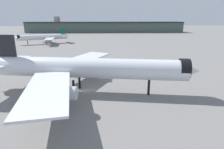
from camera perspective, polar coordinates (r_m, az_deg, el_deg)
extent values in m
plane|color=slate|center=(54.95, -7.22, -4.78)|extent=(900.00, 900.00, 0.00)
cylinder|color=silver|center=(51.59, -8.05, 1.97)|extent=(53.73, 16.35, 5.41)
cone|color=silver|center=(52.11, 21.99, 1.04)|extent=(6.92, 6.41, 5.30)
cylinder|color=black|center=(51.72, 20.89, 1.52)|extent=(3.51, 5.85, 5.47)
cube|color=silver|center=(66.70, -8.43, 4.74)|extent=(19.51, 25.27, 0.43)
cylinder|color=#B7BAC1|center=(64.05, -7.88, 2.62)|extent=(7.98, 4.46, 2.98)
cube|color=silver|center=(39.84, -18.95, -4.32)|extent=(11.14, 24.98, 0.43)
cylinder|color=#B7BAC1|center=(42.45, -15.52, -5.29)|extent=(7.98, 4.46, 2.98)
cube|color=black|center=(60.32, -29.66, 6.30)|extent=(6.43, 1.86, 8.66)
cube|color=silver|center=(66.57, -26.94, 4.14)|extent=(6.72, 10.47, 0.32)
cylinder|color=black|center=(51.77, 11.04, -3.78)|extent=(0.65, 0.65, 4.33)
cylinder|color=black|center=(56.29, -9.81, -2.02)|extent=(0.65, 0.65, 4.33)
cylinder|color=black|center=(51.18, -11.52, -4.05)|extent=(0.65, 0.65, 4.33)
cylinder|color=silver|center=(161.83, -20.03, 10.57)|extent=(36.11, 17.64, 4.07)
cone|color=silver|center=(160.37, -26.70, 9.76)|extent=(5.64, 5.37, 3.99)
cone|color=silver|center=(165.39, -13.54, 11.22)|extent=(6.35, 5.56, 3.87)
cylinder|color=black|center=(160.36, -26.42, 9.91)|extent=(3.23, 4.50, 4.11)
cube|color=silver|center=(152.05, -18.35, 10.19)|extent=(7.07, 17.13, 0.33)
cylinder|color=#B7BAC1|center=(154.02, -18.77, 9.73)|extent=(5.68, 4.02, 2.24)
cube|color=silver|center=(172.55, -19.56, 10.77)|extent=(15.32, 16.70, 0.33)
cylinder|color=#B7BAC1|center=(170.57, -19.72, 10.24)|extent=(5.68, 4.02, 2.24)
cube|color=#0F5138|center=(164.42, -14.64, 12.25)|extent=(4.30, 2.04, 6.51)
cube|color=silver|center=(160.58, -13.93, 11.19)|extent=(5.61, 7.48, 0.24)
cube|color=silver|center=(169.05, -14.67, 11.39)|extent=(5.61, 7.48, 0.24)
cylinder|color=black|center=(161.03, -24.13, 8.78)|extent=(0.49, 0.49, 3.26)
cylinder|color=black|center=(160.37, -19.12, 9.29)|extent=(0.49, 0.49, 3.26)
cylinder|color=black|center=(164.57, -19.36, 9.43)|extent=(0.49, 0.49, 3.26)
cube|color=#475651|center=(275.15, -2.20, 14.01)|extent=(216.94, 38.89, 13.39)
cube|color=#232628|center=(274.89, -2.21, 15.53)|extent=(217.11, 41.31, 1.20)
cylinder|color=#939399|center=(283.25, -16.25, 14.29)|extent=(8.74, 8.74, 21.59)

